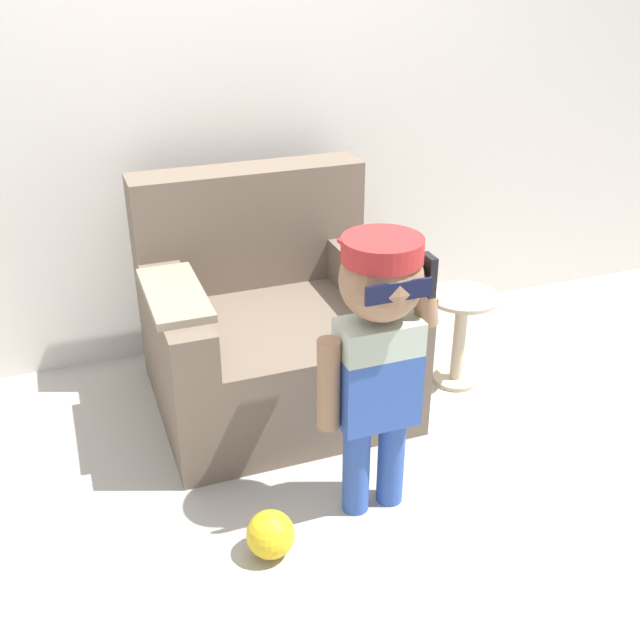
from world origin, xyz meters
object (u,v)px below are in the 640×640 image
(armchair, at_px, (271,327))
(toy_ball, at_px, (271,534))
(side_table, at_px, (460,330))
(person_child, at_px, (378,338))

(armchair, distance_m, toy_ball, 1.00)
(side_table, relative_size, toy_ball, 2.71)
(side_table, bearing_deg, toy_ball, -146.37)
(armchair, height_order, person_child, person_child)
(armchair, relative_size, toy_ball, 6.37)
(person_child, relative_size, side_table, 2.34)
(person_child, bearing_deg, side_table, 42.03)
(armchair, relative_size, side_table, 2.35)
(toy_ball, bearing_deg, person_child, 14.88)
(person_child, height_order, toy_ball, person_child)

